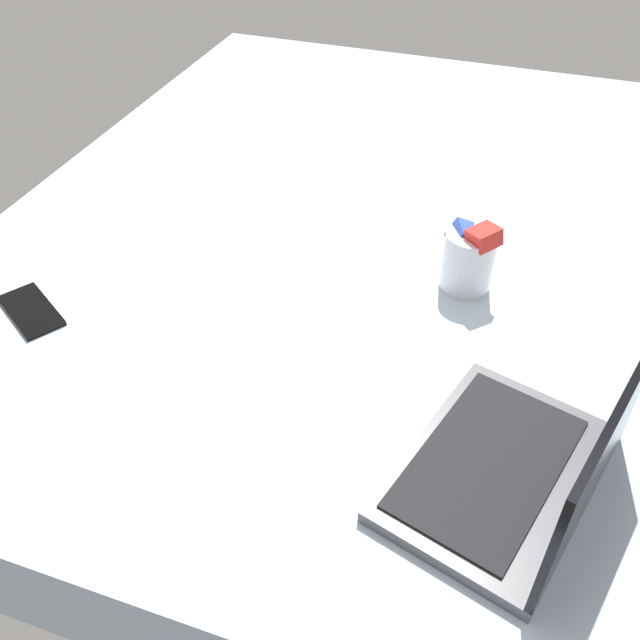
# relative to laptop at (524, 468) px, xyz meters

# --- Properties ---
(bed_mattress) EXTENTS (1.80, 1.40, 0.18)m
(bed_mattress) POSITION_rel_laptop_xyz_m (-0.59, -0.39, -0.13)
(bed_mattress) COLOR silver
(bed_mattress) RESTS_ON ground
(laptop) EXTENTS (0.38, 0.31, 0.23)m
(laptop) POSITION_rel_laptop_xyz_m (0.00, 0.00, 0.00)
(laptop) COLOR #4C4C51
(laptop) RESTS_ON bed_mattress
(snack_cup) EXTENTS (0.10, 0.10, 0.14)m
(snack_cup) POSITION_rel_laptop_xyz_m (-0.42, -0.14, 0.02)
(snack_cup) COLOR silver
(snack_cup) RESTS_ON bed_mattress
(cell_phone) EXTENTS (0.13, 0.15, 0.01)m
(cell_phone) POSITION_rel_laptop_xyz_m (-0.10, -0.83, -0.04)
(cell_phone) COLOR black
(cell_phone) RESTS_ON bed_mattress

